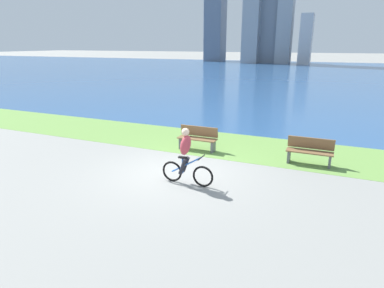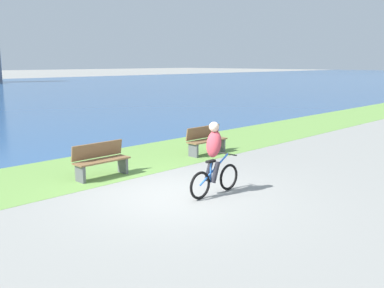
# 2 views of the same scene
# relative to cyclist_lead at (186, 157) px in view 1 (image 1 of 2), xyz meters

# --- Properties ---
(ground_plane) EXTENTS (300.00, 300.00, 0.00)m
(ground_plane) POSITION_rel_cyclist_lead_xyz_m (-0.63, 0.65, -0.83)
(ground_plane) COLOR gray
(grass_strip_bayside) EXTENTS (120.00, 3.50, 0.01)m
(grass_strip_bayside) POSITION_rel_cyclist_lead_xyz_m (-0.63, 4.13, -0.83)
(grass_strip_bayside) COLOR #6B9947
(grass_strip_bayside) RESTS_ON ground
(bay_water_surface) EXTENTS (300.00, 65.63, 0.00)m
(bay_water_surface) POSITION_rel_cyclist_lead_xyz_m (-0.63, 38.69, -0.83)
(bay_water_surface) COLOR #2D568C
(bay_water_surface) RESTS_ON ground
(cyclist_lead) EXTENTS (1.59, 0.52, 1.66)m
(cyclist_lead) POSITION_rel_cyclist_lead_xyz_m (0.00, 0.00, 0.00)
(cyclist_lead) COLOR black
(cyclist_lead) RESTS_ON ground
(bench_near_path) EXTENTS (1.50, 0.47, 0.90)m
(bench_near_path) POSITION_rel_cyclist_lead_xyz_m (3.13, 3.13, -0.38)
(bench_near_path) COLOR brown
(bench_near_path) RESTS_ON ground
(bench_far_along_path) EXTENTS (1.50, 0.47, 0.90)m
(bench_far_along_path) POSITION_rel_cyclist_lead_xyz_m (-0.92, 3.11, -0.38)
(bench_far_along_path) COLOR brown
(bench_far_along_path) RESTS_ON ground
(city_skyline_far_shore) EXTENTS (43.48, 10.48, 27.09)m
(city_skyline_far_shore) POSITION_rel_cyclist_lead_xyz_m (-10.75, 63.69, 9.03)
(city_skyline_far_shore) COLOR slate
(city_skyline_far_shore) RESTS_ON ground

